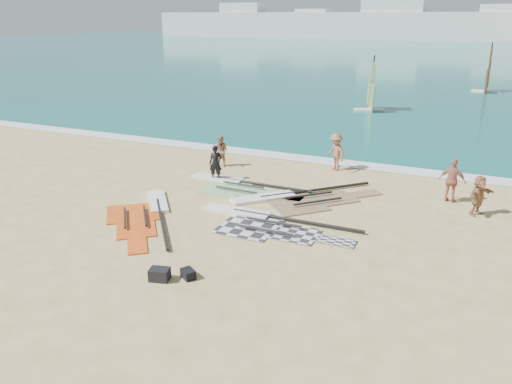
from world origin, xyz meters
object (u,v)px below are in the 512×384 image
at_px(gear_bag_near, 160,274).
at_px(beachgoer_mid, 336,152).
at_px(rig_red, 147,213).
at_px(rig_orange, 297,198).
at_px(beachgoer_back, 452,181).
at_px(beachgoer_left, 221,151).
at_px(rig_grey, 262,222).
at_px(beachgoer_right, 479,195).
at_px(gear_bag_far, 188,274).
at_px(rig_green, 235,185).
at_px(person_wetsuit, 216,163).

relative_size(gear_bag_near, beachgoer_mid, 0.31).
bearing_deg(rig_red, rig_orange, 91.36).
bearing_deg(beachgoer_back, gear_bag_near, 66.46).
bearing_deg(beachgoer_left, beachgoer_back, 0.28).
height_order(rig_grey, rig_red, rig_grey).
bearing_deg(beachgoer_right, gear_bag_near, 169.24).
xyz_separation_m(rig_orange, beachgoer_left, (-5.04, 2.93, 0.73)).
bearing_deg(beachgoer_back, gear_bag_far, 68.01).
xyz_separation_m(gear_bag_near, beachgoer_mid, (1.64, 12.45, 0.73)).
bearing_deg(rig_green, rig_orange, -7.66).
bearing_deg(rig_green, beachgoer_right, 5.53).
bearing_deg(beachgoer_right, rig_grey, 150.98).
distance_m(rig_grey, beachgoer_right, 8.21).
bearing_deg(gear_bag_near, rig_green, 101.73).
bearing_deg(gear_bag_far, gear_bag_near, -147.77).
height_order(rig_red, beachgoer_mid, beachgoer_mid).
bearing_deg(rig_green, person_wetsuit, 162.87).
height_order(rig_grey, gear_bag_near, gear_bag_near).
bearing_deg(beachgoer_left, person_wetsuit, -64.91).
bearing_deg(rig_grey, rig_green, 129.37).
bearing_deg(rig_grey, beachgoer_left, 129.07).
distance_m(rig_grey, rig_red, 4.42).
relative_size(gear_bag_far, beachgoer_mid, 0.24).
distance_m(rig_orange, beachgoer_right, 6.89).
distance_m(rig_green, rig_red, 4.62).
distance_m(rig_orange, beachgoer_mid, 4.72).
bearing_deg(beachgoer_mid, gear_bag_near, -60.18).
distance_m(beachgoer_mid, beachgoer_back, 5.92).
height_order(gear_bag_near, person_wetsuit, person_wetsuit).
xyz_separation_m(rig_grey, rig_green, (-2.73, 3.32, -0.00)).
height_order(rig_grey, rig_orange, same).
height_order(rig_grey, gear_bag_far, gear_bag_far).
bearing_deg(beachgoer_back, beachgoer_left, 8.10).
bearing_deg(rig_green, gear_bag_far, -71.94).
distance_m(rig_grey, beachgoer_mid, 7.56).
bearing_deg(rig_grey, rig_red, -166.51).
xyz_separation_m(rig_green, gear_bag_near, (1.72, -8.29, 0.13)).
height_order(beachgoer_mid, beachgoer_right, beachgoer_mid).
distance_m(rig_green, person_wetsuit, 1.43).
xyz_separation_m(rig_grey, beachgoer_right, (7.08, 4.08, 0.72)).
xyz_separation_m(rig_green, gear_bag_far, (2.40, -7.86, 0.08)).
xyz_separation_m(rig_orange, beachgoer_back, (5.73, 2.30, 0.84)).
height_order(gear_bag_near, beachgoer_back, beachgoer_back).
bearing_deg(beachgoer_right, rig_orange, 131.43).
bearing_deg(beachgoer_back, rig_grey, 51.73).
bearing_deg(rig_orange, gear_bag_near, -145.25).
height_order(beachgoer_left, beachgoer_mid, beachgoer_mid).
height_order(beachgoer_mid, beachgoer_back, beachgoer_mid).
bearing_deg(beachgoer_mid, person_wetsuit, -102.68).
xyz_separation_m(beachgoer_left, beachgoer_right, (11.78, -1.69, -0.01)).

